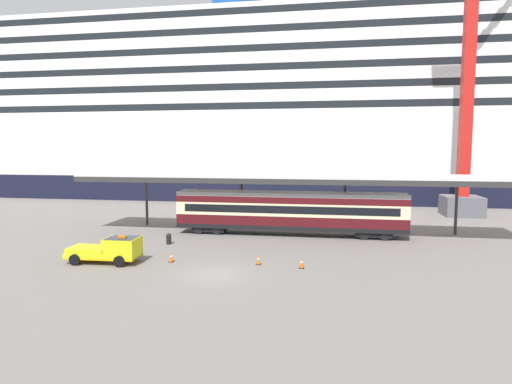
{
  "coord_description": "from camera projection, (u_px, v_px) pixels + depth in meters",
  "views": [
    {
      "loc": [
        7.29,
        -26.69,
        8.28
      ],
      "look_at": [
        1.09,
        9.64,
        4.5
      ],
      "focal_mm": 30.1,
      "sensor_mm": 36.0,
      "label": 1
    }
  ],
  "objects": [
    {
      "name": "cruise_ship",
      "position": [
        191.0,
        118.0,
        78.15
      ],
      "size": [
        148.86,
        25.66,
        39.01
      ],
      "color": "black",
      "rests_on": "ground"
    },
    {
      "name": "ground_plane",
      "position": [
        215.0,
        274.0,
        28.24
      ],
      "size": [
        400.0,
        400.0,
        0.0
      ],
      "primitive_type": "plane",
      "color": "slate"
    },
    {
      "name": "traffic_cone_mid",
      "position": [
        302.0,
        263.0,
        29.64
      ],
      "size": [
        0.36,
        0.36,
        0.75
      ],
      "color": "black",
      "rests_on": "ground"
    },
    {
      "name": "train_carriage",
      "position": [
        290.0,
        211.0,
        40.89
      ],
      "size": [
        21.63,
        2.81,
        4.11
      ],
      "color": "black",
      "rests_on": "ground"
    },
    {
      "name": "platform_canopy",
      "position": [
        290.0,
        177.0,
        40.95
      ],
      "size": [
        41.93,
        5.47,
        5.76
      ],
      "color": "silver",
      "rests_on": "ground"
    },
    {
      "name": "traffic_cone_near",
      "position": [
        259.0,
        260.0,
        30.6
      ],
      "size": [
        0.36,
        0.36,
        0.69
      ],
      "color": "black",
      "rests_on": "ground"
    },
    {
      "name": "traffic_cone_far",
      "position": [
        171.0,
        257.0,
        31.29
      ],
      "size": [
        0.36,
        0.36,
        0.74
      ],
      "color": "black",
      "rests_on": "ground"
    },
    {
      "name": "quay_bollard",
      "position": [
        169.0,
        238.0,
        37.05
      ],
      "size": [
        0.48,
        0.48,
        0.96
      ],
      "color": "black",
      "rests_on": "ground"
    },
    {
      "name": "dockside_crane",
      "position": [
        474.0,
        85.0,
        51.21
      ],
      "size": [
        15.34,
        4.4,
        52.16
      ],
      "color": "#595960",
      "rests_on": "ground"
    },
    {
      "name": "service_truck",
      "position": [
        110.0,
        249.0,
        31.0
      ],
      "size": [
        5.26,
        2.39,
        2.02
      ],
      "color": "yellow",
      "rests_on": "ground"
    }
  ]
}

